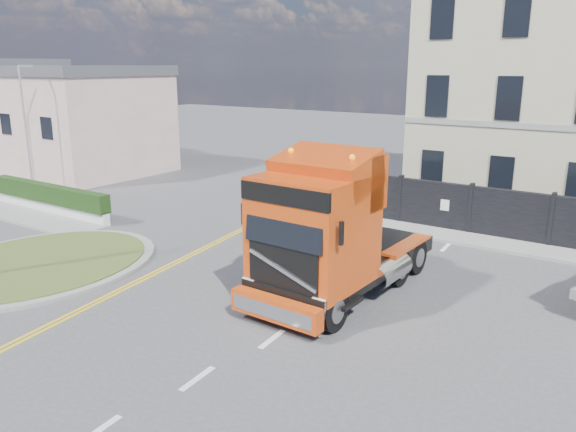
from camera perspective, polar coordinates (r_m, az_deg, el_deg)
The scene contains 12 objects.
ground at distance 17.84m, azimuth -3.37°, elevation -6.73°, with size 120.00×120.00×0.00m, color #424244.
traffic_island at distance 20.93m, azimuth -24.10°, elevation -4.49°, with size 6.80×6.80×0.17m.
hedge_wall at distance 27.98m, azimuth -23.11°, elevation 1.72°, with size 8.00×0.55×1.35m.
pavement_side at distance 27.58m, azimuth -24.85°, elevation -0.13°, with size 8.50×1.80×0.10m, color gray.
seaside_bldg_pink at distance 37.54m, azimuth -19.81°, elevation 8.67°, with size 8.00×8.00×6.00m, color beige.
seaside_bldg_cream at distance 45.30m, azimuth -23.82°, elevation 8.60°, with size 9.00×8.00×5.00m, color beige.
seaside_bldg_white at distance 51.75m, azimuth -27.22°, elevation 9.71°, with size 8.00×8.00×6.50m, color silver.
hoarding_fence at distance 23.10m, azimuth 24.08°, elevation -0.34°, with size 18.80×0.25×2.00m.
georgian_building at distance 29.92m, azimuth 26.72°, elevation 11.90°, with size 12.30×10.30×12.80m.
pavement_far at distance 22.59m, azimuth 22.03°, elevation -2.94°, with size 20.00×1.60×0.12m, color gray.
truck at distance 15.90m, azimuth 3.99°, elevation -2.11°, with size 2.95×7.29×4.31m.
lamppost_slim at distance 32.55m, azimuth -25.20°, elevation 8.98°, with size 0.27×0.55×6.70m.
Camera 1 is at (10.12, -13.12, 6.62)m, focal length 35.00 mm.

